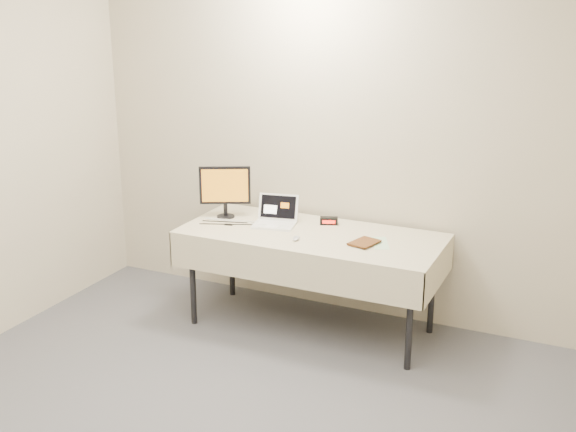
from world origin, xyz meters
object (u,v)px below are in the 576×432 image
at_px(monitor, 225,188).
at_px(book, 355,228).
at_px(table, 311,241).
at_px(laptop, 276,217).

relative_size(monitor, book, 1.92).
xyz_separation_m(table, book, (0.35, -0.05, 0.16)).
distance_m(table, laptop, 0.35).
bearing_deg(book, table, -172.47).
bearing_deg(monitor, book, -32.80).
bearing_deg(table, book, -7.75).
xyz_separation_m(laptop, book, (0.67, -0.13, 0.05)).
bearing_deg(book, laptop, -175.85).
bearing_deg(table, monitor, 174.21).
height_order(table, laptop, laptop).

